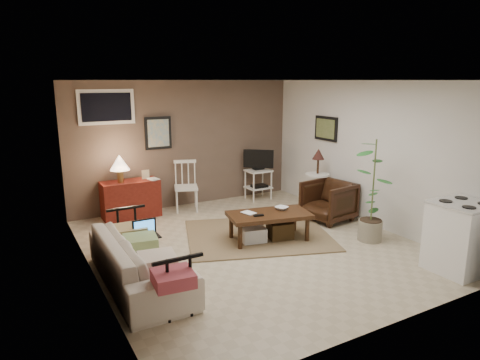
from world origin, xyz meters
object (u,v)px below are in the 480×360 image
coffee_table (268,224)px  spindle_chair (186,188)px  sofa (139,252)px  red_console (130,196)px  side_table (318,173)px  potted_plant (373,187)px  tv_stand (259,173)px  stove (461,237)px  armchair (328,199)px

coffee_table → spindle_chair: spindle_chair is taller
sofa → red_console: bearing=-12.8°
side_table → potted_plant: potted_plant is taller
sofa → tv_stand: size_ratio=1.97×
potted_plant → stove: (0.20, -1.32, -0.39)m
coffee_table → tv_stand: tv_stand is taller
sofa → tv_stand: 4.09m
side_table → potted_plant: 1.63m
tv_stand → armchair: (0.33, -1.77, -0.16)m
coffee_table → armchair: armchair is taller
coffee_table → potted_plant: (1.36, -0.76, 0.59)m
sofa → side_table: 3.97m
spindle_chair → armchair: size_ratio=1.22×
coffee_table → spindle_chair: size_ratio=1.42×
potted_plant → stove: bearing=-81.4°
side_table → stove: 2.94m
spindle_chair → armchair: spindle_chair is taller
coffee_table → spindle_chair: bearing=103.1°
red_console → side_table: 3.44m
tv_stand → potted_plant: 2.86m
red_console → spindle_chair: red_console is taller
sofa → tv_stand: bearing=-52.1°
spindle_chair → stove: bearing=-63.8°
red_console → spindle_chair: bearing=-4.8°
sofa → side_table: size_ratio=1.72×
armchair → spindle_chair: bearing=-140.3°
red_console → armchair: bearing=-32.2°
side_table → potted_plant: (-0.26, -1.61, 0.11)m
red_console → armchair: size_ratio=1.51×
coffee_table → side_table: bearing=27.6°
coffee_table → stove: size_ratio=1.45×
sofa → stove: 4.04m
side_table → red_console: bearing=157.2°
spindle_chair → stove: size_ratio=1.02×
tv_stand → side_table: size_ratio=0.87×
tv_stand → stove: 4.19m
spindle_chair → stove: spindle_chair is taller
side_table → stove: size_ratio=1.29×
red_console → stove: size_ratio=1.26×
sofa → stove: (3.68, -1.65, 0.06)m
stove → tv_stand: bearing=96.3°
spindle_chair → armchair: 2.62m
red_console → side_table: size_ratio=0.97×
stove → spindle_chair: bearing=116.2°
spindle_chair → potted_plant: (1.85, -2.84, 0.41)m
spindle_chair → armchair: (1.93, -1.78, -0.06)m
sofa → potted_plant: bearing=-95.3°
armchair → stove: size_ratio=0.83×
armchair → potted_plant: size_ratio=0.48×
sofa → spindle_chair: bearing=-33.0°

